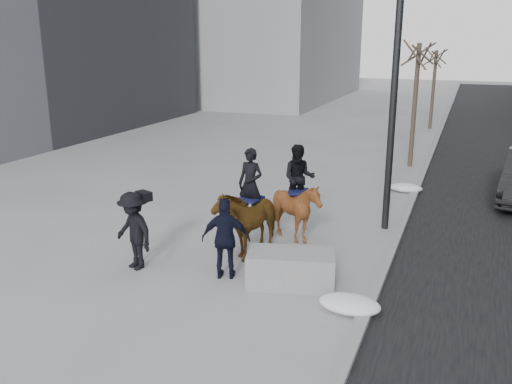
% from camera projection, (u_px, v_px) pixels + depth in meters
% --- Properties ---
extents(ground, '(120.00, 120.00, 0.00)m').
position_uv_depth(ground, '(236.00, 272.00, 11.87)').
color(ground, gray).
rests_on(ground, ground).
extents(curb, '(0.25, 90.00, 0.12)m').
position_uv_depth(curb, '(421.00, 177.00, 19.74)').
color(curb, gray).
rests_on(curb, ground).
extents(planter, '(1.95, 1.31, 0.71)m').
position_uv_depth(planter, '(291.00, 268.00, 11.17)').
color(planter, gray).
rests_on(planter, ground).
extents(tree_near, '(1.20, 1.20, 5.28)m').
position_uv_depth(tree_near, '(415.00, 99.00, 20.90)').
color(tree_near, '#3C2F23').
rests_on(tree_near, ground).
extents(tree_far, '(1.20, 1.20, 4.76)m').
position_uv_depth(tree_far, '(434.00, 86.00, 29.89)').
color(tree_far, '#3B2E23').
rests_on(tree_far, ground).
extents(mounted_left, '(1.14, 2.02, 2.48)m').
position_uv_depth(mounted_left, '(248.00, 214.00, 12.79)').
color(mounted_left, '#462B0E').
rests_on(mounted_left, ground).
extents(mounted_right, '(1.60, 1.72, 2.44)m').
position_uv_depth(mounted_right, '(297.00, 203.00, 13.45)').
color(mounted_right, '#4C220F').
rests_on(mounted_right, ground).
extents(feeder, '(1.11, 1.00, 1.75)m').
position_uv_depth(feeder, '(226.00, 239.00, 11.36)').
color(feeder, black).
rests_on(feeder, ground).
extents(camera_crew, '(1.30, 1.03, 1.75)m').
position_uv_depth(camera_crew, '(134.00, 230.00, 11.83)').
color(camera_crew, black).
rests_on(camera_crew, ground).
extents(lamppost, '(0.25, 0.80, 9.09)m').
position_uv_depth(lamppost, '(398.00, 35.00, 13.19)').
color(lamppost, black).
rests_on(lamppost, ground).
extents(snow_piles, '(1.16, 9.50, 0.30)m').
position_uv_depth(snow_piles, '(383.00, 236.00, 13.58)').
color(snow_piles, silver).
rests_on(snow_piles, ground).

